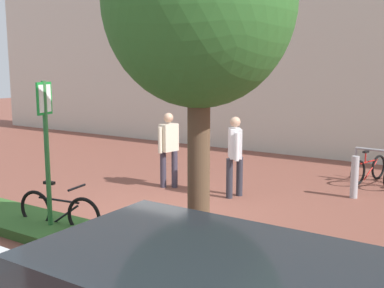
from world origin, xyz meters
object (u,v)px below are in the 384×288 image
Objects in this scene: tree_sidewalk at (199,3)px; parking_sign_post at (46,136)px; bollard_steel at (354,177)px; person_shirt_blue at (235,152)px; person_casual_tan at (169,145)px; bike_at_sign at (59,212)px.

tree_sidewalk is 3.56m from parking_sign_post.
person_shirt_blue reaches higher than bollard_steel.
person_casual_tan is at bearing 130.35° from tree_sidewalk.
parking_sign_post reaches higher than bike_at_sign.
parking_sign_post is 4.02m from person_shirt_blue.
tree_sidewalk reaches higher than person_casual_tan.
person_casual_tan is (-0.20, 3.41, 0.63)m from bike_at_sign.
bollard_steel is at bearing 31.35° from person_shirt_blue.
bollard_steel is at bearing 53.35° from bike_at_sign.
tree_sidewalk is 2.79× the size of person_casual_tan.
tree_sidewalk is 5.53m from person_casual_tan.
bike_at_sign is 3.47m from person_casual_tan.
bike_at_sign is 0.97× the size of person_casual_tan.
parking_sign_post is 2.82× the size of bollard_steel.
parking_sign_post is at bearing -107.76° from bike_at_sign.
tree_sidewalk is at bearing -49.65° from person_casual_tan.
person_casual_tan is (-1.64, -0.11, 0.00)m from person_shirt_blue.
person_casual_tan is at bearing 93.31° from bike_at_sign.
parking_sign_post is 3.63m from person_casual_tan.
bike_at_sign is at bearing -126.65° from bollard_steel.
tree_sidewalk is 5.33× the size of bollard_steel.
parking_sign_post reaches higher than bollard_steel.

